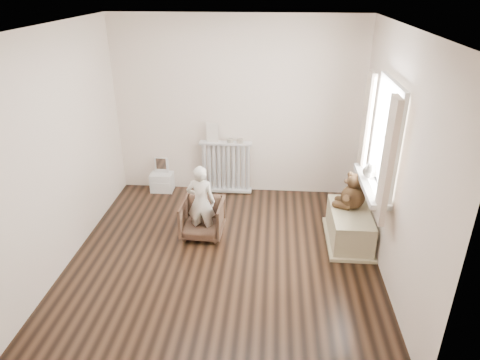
# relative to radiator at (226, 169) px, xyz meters

# --- Properties ---
(floor) EXTENTS (3.60, 3.60, 0.01)m
(floor) POSITION_rel_radiator_xyz_m (0.16, -1.68, -0.39)
(floor) COLOR black
(floor) RESTS_ON ground
(ceiling) EXTENTS (3.60, 3.60, 0.01)m
(ceiling) POSITION_rel_radiator_xyz_m (0.16, -1.68, 2.21)
(ceiling) COLOR white
(ceiling) RESTS_ON ground
(back_wall) EXTENTS (3.60, 0.02, 2.60)m
(back_wall) POSITION_rel_radiator_xyz_m (0.16, 0.12, 0.91)
(back_wall) COLOR white
(back_wall) RESTS_ON ground
(front_wall) EXTENTS (3.60, 0.02, 2.60)m
(front_wall) POSITION_rel_radiator_xyz_m (0.16, -3.48, 0.91)
(front_wall) COLOR white
(front_wall) RESTS_ON ground
(left_wall) EXTENTS (0.02, 3.60, 2.60)m
(left_wall) POSITION_rel_radiator_xyz_m (-1.64, -1.68, 0.91)
(left_wall) COLOR white
(left_wall) RESTS_ON ground
(right_wall) EXTENTS (0.02, 3.60, 2.60)m
(right_wall) POSITION_rel_radiator_xyz_m (1.96, -1.68, 0.91)
(right_wall) COLOR white
(right_wall) RESTS_ON ground
(window) EXTENTS (0.03, 0.90, 1.10)m
(window) POSITION_rel_radiator_xyz_m (1.92, -1.38, 1.06)
(window) COLOR white
(window) RESTS_ON right_wall
(window_sill) EXTENTS (0.22, 1.10, 0.06)m
(window_sill) POSITION_rel_radiator_xyz_m (1.83, -1.38, 0.48)
(window_sill) COLOR silver
(window_sill) RESTS_ON right_wall
(curtain_left) EXTENTS (0.06, 0.26, 1.30)m
(curtain_left) POSITION_rel_radiator_xyz_m (1.81, -1.95, 1.00)
(curtain_left) COLOR beige
(curtain_left) RESTS_ON right_wall
(curtain_right) EXTENTS (0.06, 0.26, 1.30)m
(curtain_right) POSITION_rel_radiator_xyz_m (1.81, -0.81, 1.00)
(curtain_right) COLOR beige
(curtain_right) RESTS_ON right_wall
(radiator) EXTENTS (0.78, 0.15, 0.82)m
(radiator) POSITION_rel_radiator_xyz_m (0.00, 0.00, 0.00)
(radiator) COLOR silver
(radiator) RESTS_ON floor
(paper_doll) EXTENTS (0.17, 0.02, 0.29)m
(paper_doll) POSITION_rel_radiator_xyz_m (-0.19, 0.00, 0.57)
(paper_doll) COLOR beige
(paper_doll) RESTS_ON radiator
(tin_a) EXTENTS (0.09, 0.09, 0.05)m
(tin_a) POSITION_rel_radiator_xyz_m (0.07, 0.00, 0.46)
(tin_a) COLOR #A59E8C
(tin_a) RESTS_ON radiator
(tin_b) EXTENTS (0.10, 0.10, 0.06)m
(tin_b) POSITION_rel_radiator_xyz_m (0.21, 0.00, 0.46)
(tin_b) COLOR #A59E8C
(tin_b) RESTS_ON radiator
(toy_vanity) EXTENTS (0.34, 0.24, 0.53)m
(toy_vanity) POSITION_rel_radiator_xyz_m (-1.00, -0.03, -0.11)
(toy_vanity) COLOR silver
(toy_vanity) RESTS_ON floor
(armchair) EXTENTS (0.54, 0.55, 0.48)m
(armchair) POSITION_rel_radiator_xyz_m (-0.17, -1.23, -0.15)
(armchair) COLOR #513727
(armchair) RESTS_ON floor
(child) EXTENTS (0.36, 0.25, 0.97)m
(child) POSITION_rel_radiator_xyz_m (-0.17, -1.28, 0.11)
(child) COLOR white
(child) RESTS_ON armchair
(toy_bench) EXTENTS (0.47, 0.89, 0.42)m
(toy_bench) POSITION_rel_radiator_xyz_m (1.68, -1.22, -0.19)
(toy_bench) COLOR #C4BA91
(toy_bench) RESTS_ON floor
(teddy_bear) EXTENTS (0.46, 0.41, 0.47)m
(teddy_bear) POSITION_rel_radiator_xyz_m (1.70, -1.12, 0.28)
(teddy_bear) COLOR #332111
(teddy_bear) RESTS_ON toy_bench
(plush_cat) EXTENTS (0.18, 0.27, 0.21)m
(plush_cat) POSITION_rel_radiator_xyz_m (1.82, -1.26, 0.61)
(plush_cat) COLOR gray
(plush_cat) RESTS_ON window_sill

